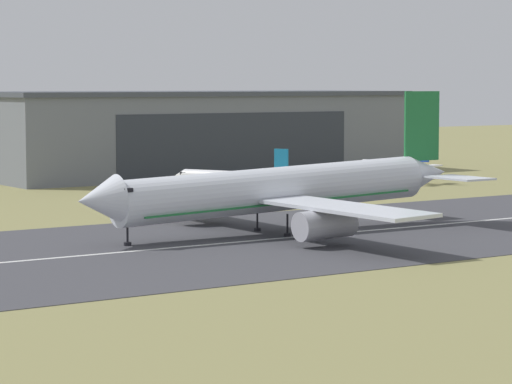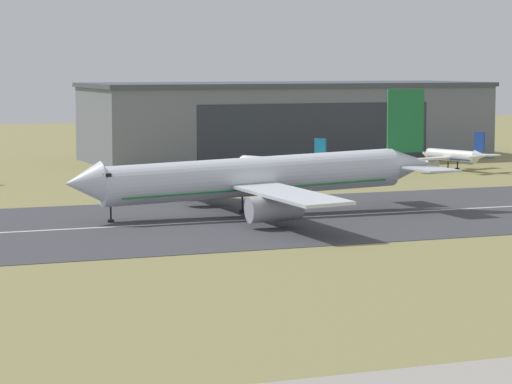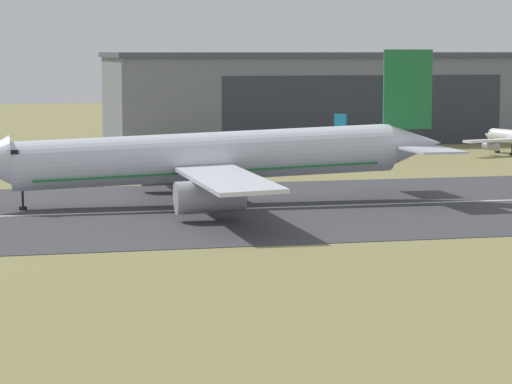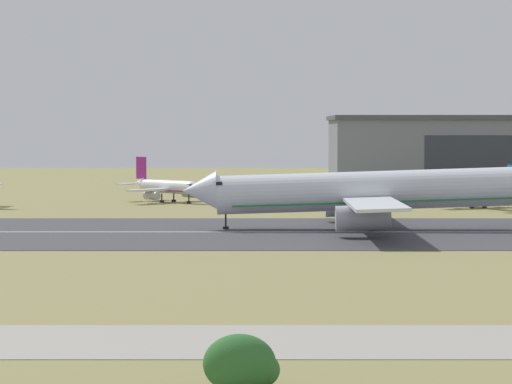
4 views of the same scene
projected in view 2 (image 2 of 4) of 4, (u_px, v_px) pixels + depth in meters
ground_plane at (477, 288)px, 111.18m from camera, size 635.88×635.88×0.00m
runway_strip at (262, 219)px, 159.67m from camera, size 395.88×48.94×0.06m
runway_centreline at (262, 219)px, 159.66m from camera, size 356.30×0.70×0.01m
hangar_building at (287, 121)px, 260.65m from camera, size 86.68×30.52×16.45m
airplane_landing at (256, 178)px, 163.27m from camera, size 53.12×53.57×16.93m
airplane_parked_centre at (453, 156)px, 232.47m from camera, size 20.39×17.16×7.77m
airplane_parked_far_east at (280, 165)px, 213.15m from camera, size 16.99×21.82×7.77m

